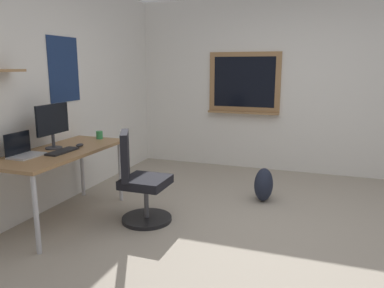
# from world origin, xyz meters

# --- Properties ---
(ground_plane) EXTENTS (5.20, 5.20, 0.00)m
(ground_plane) POSITION_xyz_m (0.00, 0.00, 0.00)
(ground_plane) COLOR #9E9384
(ground_plane) RESTS_ON ground
(wall_back) EXTENTS (5.00, 0.30, 2.60)m
(wall_back) POSITION_xyz_m (-0.01, 2.45, 1.30)
(wall_back) COLOR silver
(wall_back) RESTS_ON ground
(wall_right) EXTENTS (0.22, 5.00, 2.60)m
(wall_right) POSITION_xyz_m (2.45, 0.03, 1.30)
(wall_right) COLOR silver
(wall_right) RESTS_ON ground
(desk) EXTENTS (1.51, 0.66, 0.75)m
(desk) POSITION_xyz_m (-0.30, 2.04, 0.68)
(desk) COLOR #997047
(desk) RESTS_ON ground
(office_chair) EXTENTS (0.55, 0.56, 0.95)m
(office_chair) POSITION_xyz_m (-0.08, 1.26, 0.41)
(office_chair) COLOR black
(office_chair) RESTS_ON ground
(laptop) EXTENTS (0.31, 0.21, 0.23)m
(laptop) POSITION_xyz_m (-0.64, 2.19, 0.80)
(laptop) COLOR #ADAFB5
(laptop) RESTS_ON desk
(monitor_primary) EXTENTS (0.46, 0.17, 0.46)m
(monitor_primary) POSITION_xyz_m (-0.26, 2.15, 1.02)
(monitor_primary) COLOR #38383D
(monitor_primary) RESTS_ON desk
(keyboard) EXTENTS (0.37, 0.13, 0.02)m
(keyboard) POSITION_xyz_m (-0.37, 1.96, 0.76)
(keyboard) COLOR black
(keyboard) RESTS_ON desk
(computer_mouse) EXTENTS (0.10, 0.06, 0.03)m
(computer_mouse) POSITION_xyz_m (-0.09, 1.96, 0.77)
(computer_mouse) COLOR #262628
(computer_mouse) RESTS_ON desk
(coffee_mug) EXTENTS (0.08, 0.08, 0.09)m
(coffee_mug) POSITION_xyz_m (0.36, 2.01, 0.79)
(coffee_mug) COLOR #338C4C
(coffee_mug) RESTS_ON desk
(backpack) EXTENTS (0.32, 0.22, 0.40)m
(backpack) POSITION_xyz_m (0.96, 0.15, 0.20)
(backpack) COLOR #1E2333
(backpack) RESTS_ON ground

